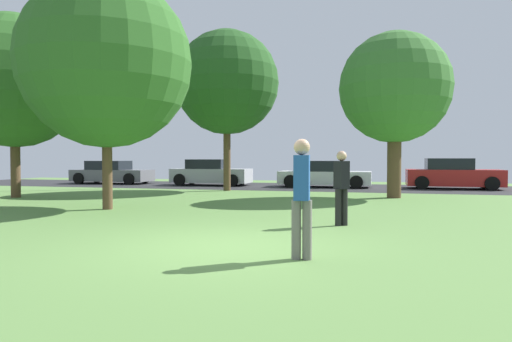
{
  "coord_description": "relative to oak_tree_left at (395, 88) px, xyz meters",
  "views": [
    {
      "loc": [
        2.47,
        -7.25,
        1.49
      ],
      "look_at": [
        0.0,
        2.13,
        1.21
      ],
      "focal_mm": 32.12,
      "sensor_mm": 36.0,
      "label": 1
    }
  ],
  "objects": [
    {
      "name": "street_lamp_post",
      "position": [
        -12.98,
        1.67,
        -1.82
      ],
      "size": [
        0.14,
        0.14,
        4.5
      ],
      "primitive_type": "cylinder",
      "color": "#2D2D33",
      "rests_on": "ground_plane"
    },
    {
      "name": "oak_tree_right",
      "position": [
        -8.17,
        -6.09,
        0.15
      ],
      "size": [
        4.91,
        4.91,
        6.68
      ],
      "color": "brown",
      "rests_on": "ground_plane"
    },
    {
      "name": "person_catcher",
      "position": [
        -1.38,
        -7.61,
        -3.17
      ],
      "size": [
        0.37,
        0.39,
        1.64
      ],
      "rotation": [
        0.0,
        0.0,
        -0.94
      ],
      "color": "black",
      "rests_on": "ground_plane"
    },
    {
      "name": "ground_plane",
      "position": [
        -3.11,
        -10.53,
        -4.07
      ],
      "size": [
        44.0,
        44.0,
        0.0
      ],
      "primitive_type": "plane",
      "color": "#5B8442"
    },
    {
      "name": "parked_car_silver",
      "position": [
        -9.35,
        5.57,
        -3.42
      ],
      "size": [
        4.22,
        1.93,
        1.41
      ],
      "color": "#B7B7BC",
      "rests_on": "ground_plane"
    },
    {
      "name": "oak_tree_left",
      "position": [
        0.0,
        0.0,
        0.0
      ],
      "size": [
        4.11,
        4.11,
        6.15
      ],
      "color": "brown",
      "rests_on": "ground_plane"
    },
    {
      "name": "parked_car_grey",
      "position": [
        -15.48,
        5.66,
        -3.46
      ],
      "size": [
        4.57,
        1.96,
        1.32
      ],
      "color": "slate",
      "rests_on": "ground_plane"
    },
    {
      "name": "person_bystander",
      "position": [
        -1.69,
        -11.15,
        -3.09
      ],
      "size": [
        0.3,
        0.34,
        1.77
      ],
      "rotation": [
        0.0,
        0.0,
        1.66
      ],
      "color": "slate",
      "rests_on": "ground_plane"
    },
    {
      "name": "maple_tree_near",
      "position": [
        -13.75,
        -3.49,
        0.28
      ],
      "size": [
        4.96,
        4.96,
        6.84
      ],
      "color": "brown",
      "rests_on": "ground_plane"
    },
    {
      "name": "parked_car_red",
      "position": [
        2.89,
        5.85,
        -3.4
      ],
      "size": [
        4.3,
        1.97,
        1.47
      ],
      "color": "#B21E1E",
      "rests_on": "ground_plane"
    },
    {
      "name": "parked_car_white",
      "position": [
        -3.24,
        5.61,
        -3.46
      ],
      "size": [
        4.6,
        2.07,
        1.34
      ],
      "color": "white",
      "rests_on": "ground_plane"
    },
    {
      "name": "road_strip",
      "position": [
        -3.11,
        5.47,
        -4.07
      ],
      "size": [
        44.0,
        6.4,
        0.01
      ],
      "primitive_type": "cube",
      "color": "#28282B",
      "rests_on": "ground_plane"
    },
    {
      "name": "birch_tree_lone",
      "position": [
        -7.2,
        1.94,
        0.81
      ],
      "size": [
        4.69,
        4.69,
        7.24
      ],
      "color": "brown",
      "rests_on": "ground_plane"
    }
  ]
}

